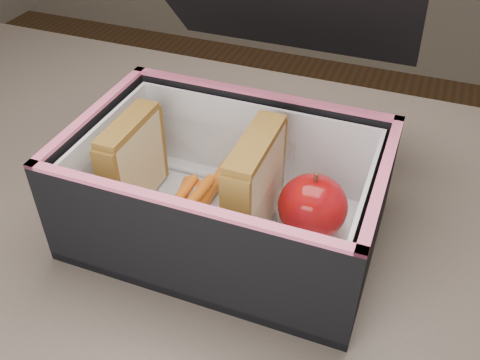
% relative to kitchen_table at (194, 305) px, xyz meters
% --- Properties ---
extents(kitchen_table, '(1.20, 0.80, 0.75)m').
position_rel_kitchen_table_xyz_m(kitchen_table, '(0.00, 0.00, 0.00)').
color(kitchen_table, brown).
rests_on(kitchen_table, ground).
extents(lunch_bag, '(0.30, 0.33, 0.25)m').
position_rel_kitchen_table_xyz_m(lunch_bag, '(0.03, 0.04, 0.15)').
color(lunch_bag, black).
rests_on(lunch_bag, kitchen_table).
extents(plastic_tub, '(0.18, 0.13, 0.07)m').
position_rel_kitchen_table_xyz_m(plastic_tub, '(-0.01, 0.04, 0.14)').
color(plastic_tub, white).
rests_on(plastic_tub, lunch_bag).
extents(sandwich_left, '(0.02, 0.09, 0.10)m').
position_rel_kitchen_table_xyz_m(sandwich_left, '(-0.08, 0.04, 0.16)').
color(sandwich_left, '#D8BD85').
rests_on(sandwich_left, plastic_tub).
extents(sandwich_right, '(0.03, 0.10, 0.11)m').
position_rel_kitchen_table_xyz_m(sandwich_right, '(0.06, 0.04, 0.16)').
color(sandwich_right, '#D8BD85').
rests_on(sandwich_right, plastic_tub).
extents(carrot_sticks, '(0.05, 0.14, 0.03)m').
position_rel_kitchen_table_xyz_m(carrot_sticks, '(-0.01, 0.03, 0.12)').
color(carrot_sticks, orange).
rests_on(carrot_sticks, plastic_tub).
extents(paper_napkin, '(0.09, 0.09, 0.01)m').
position_rel_kitchen_table_xyz_m(paper_napkin, '(0.11, 0.05, 0.11)').
color(paper_napkin, white).
rests_on(paper_napkin, lunch_bag).
extents(red_apple, '(0.08, 0.08, 0.07)m').
position_rel_kitchen_table_xyz_m(red_apple, '(0.11, 0.05, 0.14)').
color(red_apple, maroon).
rests_on(red_apple, paper_napkin).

